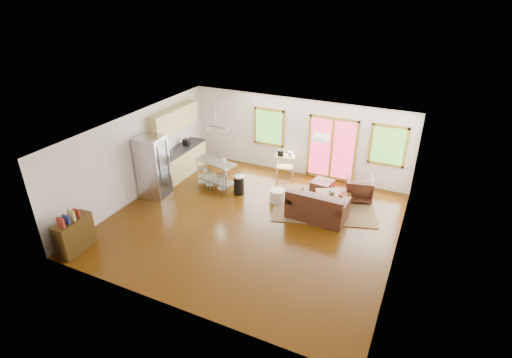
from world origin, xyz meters
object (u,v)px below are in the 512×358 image
at_px(rug, 323,204).
at_px(ottoman, 322,187).
at_px(refrigerator, 153,167).
at_px(island, 216,169).
at_px(loveseat, 317,208).
at_px(kitchen_cart, 285,159).
at_px(armchair, 359,187).
at_px(coffee_table, 333,195).

bearing_deg(rug, ottoman, 110.37).
xyz_separation_m(refrigerator, island, (1.38, 1.29, -0.35)).
height_order(loveseat, ottoman, loveseat).
height_order(rug, refrigerator, refrigerator).
bearing_deg(loveseat, refrigerator, -168.84).
bearing_deg(island, kitchen_cart, 42.75).
distance_m(ottoman, island, 3.38).
relative_size(loveseat, kitchen_cart, 1.72).
bearing_deg(armchair, kitchen_cart, -24.12).
xyz_separation_m(rug, island, (-3.47, -0.30, 0.59)).
bearing_deg(armchair, rug, 29.25).
bearing_deg(loveseat, island, 173.79).
bearing_deg(armchair, island, 0.81).
distance_m(loveseat, island, 3.54).
bearing_deg(ottoman, armchair, 3.70).
xyz_separation_m(coffee_table, ottoman, (-0.51, 0.60, -0.14)).
relative_size(coffee_table, refrigerator, 0.60).
bearing_deg(refrigerator, rug, 12.27).
distance_m(refrigerator, island, 1.92).
height_order(island, kitchen_cart, kitchen_cart).
distance_m(loveseat, refrigerator, 4.97).
distance_m(coffee_table, ottoman, 0.79).
bearing_deg(coffee_table, ottoman, 130.39).
bearing_deg(island, ottoman, 17.61).
bearing_deg(refrigerator, coffee_table, 12.65).
height_order(coffee_table, kitchen_cart, kitchen_cart).
bearing_deg(refrigerator, ottoman, 20.79).
distance_m(ottoman, refrigerator, 5.19).
relative_size(rug, kitchen_cart, 3.07).
relative_size(coffee_table, ottoman, 1.93).
distance_m(loveseat, coffee_table, 0.94).
bearing_deg(kitchen_cart, armchair, -10.79).
relative_size(loveseat, island, 1.10).
relative_size(armchair, island, 0.54).
relative_size(ottoman, island, 0.40).
xyz_separation_m(ottoman, refrigerator, (-4.58, -2.31, 0.75)).
bearing_deg(kitchen_cart, rug, -36.20).
distance_m(loveseat, ottoman, 1.54).
bearing_deg(coffee_table, refrigerator, -161.38).
bearing_deg(loveseat, kitchen_cart, 132.36).
bearing_deg(refrigerator, loveseat, 3.35).
xyz_separation_m(ottoman, island, (-3.20, -1.02, 0.40)).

